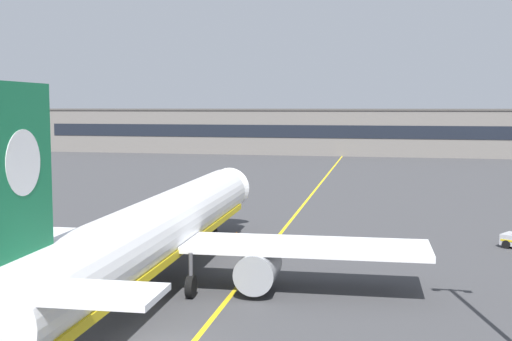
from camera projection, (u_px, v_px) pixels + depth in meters
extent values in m
cube|color=yellow|center=(284.00, 229.00, 58.50)|extent=(7.25, 179.88, 0.01)
cylinder|color=white|center=(157.00, 229.00, 39.38)|extent=(5.76, 36.15, 3.80)
cone|color=white|center=(227.00, 189.00, 58.31)|extent=(3.75, 2.79, 3.61)
cube|color=gold|center=(158.00, 246.00, 39.48)|extent=(5.53, 33.27, 0.44)
cube|color=black|center=(222.00, 184.00, 56.38)|extent=(2.91, 1.25, 0.60)
cube|color=white|center=(161.00, 241.00, 40.05)|extent=(32.21, 6.54, 0.36)
cylinder|color=gray|center=(58.00, 260.00, 40.24)|extent=(2.49, 3.72, 2.30)
cylinder|color=black|center=(72.00, 254.00, 42.05)|extent=(1.96, 0.29, 1.95)
cylinder|color=gray|center=(258.00, 269.00, 38.13)|extent=(2.49, 3.72, 2.30)
cylinder|color=black|center=(263.00, 262.00, 39.95)|extent=(1.96, 0.29, 1.95)
cube|color=#147042|center=(14.00, 183.00, 23.45)|extent=(0.66, 4.81, 7.20)
cylinder|color=white|center=(18.00, 163.00, 23.67)|extent=(0.57, 2.42, 2.40)
cube|color=white|center=(9.00, 289.00, 23.21)|extent=(11.14, 3.40, 0.24)
cylinder|color=#4C4C51|center=(214.00, 221.00, 53.80)|extent=(0.24, 0.24, 1.60)
cylinder|color=black|center=(214.00, 234.00, 53.89)|extent=(0.45, 0.92, 0.90)
cylinder|color=#4C4C51|center=(104.00, 263.00, 38.03)|extent=(0.24, 0.24, 1.60)
cylinder|color=black|center=(104.00, 282.00, 38.13)|extent=(0.47, 1.32, 1.30)
cylinder|color=#4C4C51|center=(191.00, 267.00, 37.14)|extent=(0.24, 0.24, 1.60)
cylinder|color=black|center=(191.00, 287.00, 37.25)|extent=(0.47, 1.32, 1.30)
cylinder|color=black|center=(506.00, 244.00, 50.30)|extent=(0.66, 0.51, 0.64)
cone|color=orange|center=(237.00, 235.00, 54.35)|extent=(0.36, 0.36, 0.55)
cylinder|color=white|center=(237.00, 234.00, 54.35)|extent=(0.23, 0.23, 0.07)
cube|color=orange|center=(237.00, 238.00, 54.38)|extent=(0.44, 0.44, 0.03)
cube|color=slate|center=(396.00, 133.00, 147.32)|extent=(168.48, 12.00, 10.01)
cube|color=black|center=(396.00, 132.00, 141.41)|extent=(161.74, 0.12, 2.80)
cube|color=#4E4A47|center=(396.00, 110.00, 146.82)|extent=(168.88, 12.40, 0.40)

